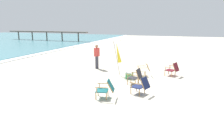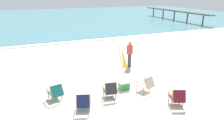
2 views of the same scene
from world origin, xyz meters
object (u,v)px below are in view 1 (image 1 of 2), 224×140
(beach_chair_back_left, at_px, (106,88))
(beach_chair_mid_center, at_px, (173,69))
(beach_chair_far_center, at_px, (141,85))
(person_near_chairs, at_px, (97,56))
(cooler_box, at_px, (130,75))
(beach_chair_back_right, at_px, (136,76))
(beach_chair_front_right, at_px, (144,69))
(umbrella_furled_yellow, at_px, (118,53))

(beach_chair_back_left, height_order, beach_chair_mid_center, beach_chair_mid_center)
(beach_chair_far_center, relative_size, beach_chair_mid_center, 1.01)
(beach_chair_far_center, xyz_separation_m, person_near_chairs, (4.01, 3.87, 0.41))
(cooler_box, bearing_deg, beach_chair_mid_center, -58.60)
(beach_chair_back_right, bearing_deg, person_near_chairs, 51.42)
(beach_chair_back_right, distance_m, beach_chair_front_right, 1.81)
(beach_chair_front_right, bearing_deg, beach_chair_mid_center, -71.40)
(umbrella_furled_yellow, height_order, person_near_chairs, umbrella_furled_yellow)
(beach_chair_back_left, height_order, beach_chair_far_center, beach_chair_far_center)
(beach_chair_back_right, height_order, person_near_chairs, person_near_chairs)
(beach_chair_far_center, bearing_deg, beach_chair_mid_center, -16.82)
(beach_chair_far_center, distance_m, umbrella_furled_yellow, 3.40)
(cooler_box, bearing_deg, umbrella_furled_yellow, 68.85)
(beach_chair_mid_center, bearing_deg, beach_chair_front_right, 108.60)
(beach_chair_front_right, height_order, person_near_chairs, person_near_chairs)
(beach_chair_back_right, distance_m, cooler_box, 1.15)
(beach_chair_far_center, distance_m, cooler_box, 2.60)
(beach_chair_back_right, bearing_deg, beach_chair_far_center, -157.90)
(beach_chair_far_center, relative_size, beach_chair_front_right, 1.02)
(beach_chair_back_left, distance_m, person_near_chairs, 5.57)
(beach_chair_back_left, distance_m, beach_chair_back_right, 2.40)
(beach_chair_front_right, relative_size, beach_chair_mid_center, 0.99)
(beach_chair_mid_center, xyz_separation_m, umbrella_furled_yellow, (-1.07, 3.04, 0.93))
(person_near_chairs, bearing_deg, beach_chair_back_left, -152.35)
(person_near_chairs, bearing_deg, beach_chair_mid_center, -93.41)
(umbrella_furled_yellow, distance_m, cooler_box, 1.44)
(beach_chair_far_center, height_order, beach_chair_front_right, beach_chair_front_right)
(person_near_chairs, bearing_deg, cooler_box, -121.45)
(beach_chair_front_right, xyz_separation_m, umbrella_furled_yellow, (-0.54, 1.46, 0.93))
(cooler_box, bearing_deg, person_near_chairs, 58.55)
(beach_chair_far_center, xyz_separation_m, beach_chair_mid_center, (3.71, -1.12, 0.00))
(beach_chair_front_right, height_order, umbrella_furled_yellow, umbrella_furled_yellow)
(beach_chair_back_left, bearing_deg, umbrella_furled_yellow, 10.14)
(beach_chair_back_right, relative_size, beach_chair_mid_center, 0.95)
(beach_chair_front_right, bearing_deg, umbrella_furled_yellow, 110.16)
(umbrella_furled_yellow, height_order, cooler_box, umbrella_furled_yellow)
(beach_chair_front_right, height_order, beach_chair_mid_center, beach_chair_mid_center)
(beach_chair_back_left, bearing_deg, beach_chair_far_center, -54.53)
(beach_chair_far_center, xyz_separation_m, beach_chair_front_right, (3.18, 0.46, 0.00))
(beach_chair_far_center, distance_m, person_near_chairs, 5.58)
(beach_chair_back_left, xyz_separation_m, beach_chair_back_right, (2.28, -0.73, 0.01))
(beach_chair_back_left, height_order, umbrella_furled_yellow, umbrella_furled_yellow)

